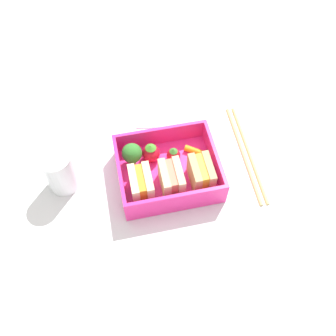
{
  "coord_description": "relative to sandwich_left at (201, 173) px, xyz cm",
  "views": [
    {
      "loc": [
        7.14,
        33.65,
        56.57
      ],
      "look_at": [
        0.0,
        0.0,
        2.7
      ],
      "focal_mm": 40.0,
      "sensor_mm": 36.0,
      "label": 1
    }
  ],
  "objects": [
    {
      "name": "bento_rim",
      "position": [
        5.06,
        -2.79,
        -0.44
      ],
      "size": [
        16.97,
        14.18,
        3.97
      ],
      "color": "#F32A8A",
      "rests_on": "bento_tray"
    },
    {
      "name": "folded_napkin",
      "position": [
        2.42,
        -19.29,
        -3.42
      ],
      "size": [
        12.67,
        13.24,
        0.4
      ],
      "primitive_type": "cube",
      "rotation": [
        0.0,
        0.0,
        -0.17
      ],
      "color": "silver",
      "rests_on": "ground_plane"
    },
    {
      "name": "sandwich_center",
      "position": [
        10.12,
        0.0,
        0.0
      ],
      "size": [
        3.55,
        5.57,
        4.85
      ],
      "color": "beige",
      "rests_on": "bento_tray"
    },
    {
      "name": "strawberry_left",
      "position": [
        3.54,
        -5.36,
        -1.08
      ],
      "size": [
        2.45,
        2.45,
        3.05
      ],
      "color": "red",
      "rests_on": "bento_tray"
    },
    {
      "name": "bento_tray",
      "position": [
        5.06,
        -2.79,
        -3.02
      ],
      "size": [
        16.97,
        14.18,
        1.2
      ],
      "primitive_type": "cube",
      "color": "#F32A8A",
      "rests_on": "ground_plane"
    },
    {
      "name": "ground_plane",
      "position": [
        5.06,
        -2.79,
        -4.62
      ],
      "size": [
        120.0,
        120.0,
        2.0
      ],
      "primitive_type": "cube",
      "color": "silver"
    },
    {
      "name": "carrot_stick_far_left",
      "position": [
        -0.72,
        -5.72,
        -1.84
      ],
      "size": [
        4.13,
        3.43,
        1.17
      ],
      "primitive_type": "cylinder",
      "rotation": [
        1.57,
        0.0,
        4.09
      ],
      "color": "orange",
      "rests_on": "bento_tray"
    },
    {
      "name": "sandwich_center_left",
      "position": [
        5.06,
        0.0,
        0.0
      ],
      "size": [
        3.55,
        5.57,
        4.85
      ],
      "color": "#DBB58B",
      "rests_on": "bento_tray"
    },
    {
      "name": "chopstick_pair",
      "position": [
        -10.03,
        -4.59,
        -3.27
      ],
      "size": [
        2.42,
        21.71,
        0.7
      ],
      "color": "tan",
      "rests_on": "ground_plane"
    },
    {
      "name": "sandwich_left",
      "position": [
        0.0,
        0.0,
        0.0
      ],
      "size": [
        3.55,
        5.57,
        4.85
      ],
      "color": "tan",
      "rests_on": "bento_tray"
    },
    {
      "name": "drinking_glass",
      "position": [
        22.96,
        -5.04,
        0.4
      ],
      "size": [
        5.29,
        5.29,
        8.04
      ],
      "primitive_type": "cylinder",
      "color": "white",
      "rests_on": "ground_plane"
    },
    {
      "name": "strawberry_far_left",
      "position": [
        7.34,
        -6.35,
        -0.71
      ],
      "size": [
        3.18,
        3.18,
        3.78
      ],
      "color": "red",
      "rests_on": "bento_tray"
    },
    {
      "name": "broccoli_floret",
      "position": [
        10.66,
        -6.14,
        0.36
      ],
      "size": [
        3.51,
        3.51,
        4.63
      ],
      "color": "#8CBE6B",
      "rests_on": "bento_tray"
    }
  ]
}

